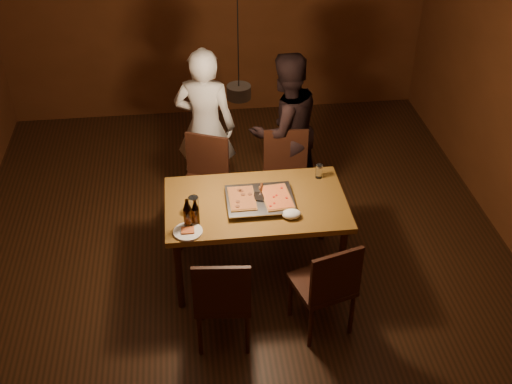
{
  "coord_description": "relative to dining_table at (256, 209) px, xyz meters",
  "views": [
    {
      "loc": [
        -0.38,
        -4.27,
        3.9
      ],
      "look_at": [
        0.12,
        -0.03,
        0.85
      ],
      "focal_mm": 45.0,
      "sensor_mm": 36.0,
      "label": 1
    }
  ],
  "objects": [
    {
      "name": "chair_near_right",
      "position": [
        0.46,
        -0.78,
        -0.14
      ],
      "size": [
        0.52,
        0.52,
        0.49
      ],
      "rotation": [
        0.0,
        0.0,
        0.28
      ],
      "color": "#38190F",
      "rests_on": "floor"
    },
    {
      "name": "diner_dark",
      "position": [
        0.42,
        1.12,
        0.1
      ],
      "size": [
        0.93,
        0.84,
        1.56
      ],
      "primitive_type": "imported",
      "rotation": [
        0.0,
        0.0,
        3.53
      ],
      "color": "black",
      "rests_on": "floor"
    },
    {
      "name": "water_glass_left",
      "position": [
        -0.51,
        -0.06,
        0.14
      ],
      "size": [
        0.08,
        0.08,
        0.13
      ],
      "primitive_type": "cylinder",
      "color": "silver",
      "rests_on": "dining_table"
    },
    {
      "name": "water_glass_right",
      "position": [
        0.59,
        0.29,
        0.14
      ],
      "size": [
        0.06,
        0.06,
        0.13
      ],
      "primitive_type": "cylinder",
      "color": "silver",
      "rests_on": "dining_table"
    },
    {
      "name": "room_shell",
      "position": [
        -0.12,
        0.03,
        0.72
      ],
      "size": [
        6.0,
        6.0,
        6.0
      ],
      "color": "#371C0F",
      "rests_on": "ground"
    },
    {
      "name": "chair_near_left",
      "position": [
        -0.35,
        -0.82,
        -0.14
      ],
      "size": [
        0.46,
        0.46,
        0.49
      ],
      "rotation": [
        0.0,
        0.0,
        -0.09
      ],
      "color": "#38190F",
      "rests_on": "floor"
    },
    {
      "name": "pendant_lamp",
      "position": [
        -0.12,
        0.03,
        1.08
      ],
      "size": [
        0.18,
        0.18,
        1.1
      ],
      "color": "black",
      "rests_on": "ceiling"
    },
    {
      "name": "diner_white",
      "position": [
        -0.35,
        1.2,
        0.13
      ],
      "size": [
        0.67,
        0.52,
        1.62
      ],
      "primitive_type": "imported",
      "rotation": [
        0.0,
        0.0,
        2.9
      ],
      "color": "silver",
      "rests_on": "floor"
    },
    {
      "name": "pizza_meat",
      "position": [
        -0.12,
        -0.02,
        0.13
      ],
      "size": [
        0.22,
        0.34,
        0.02
      ],
      "primitive_type": "cube",
      "rotation": [
        0.0,
        0.0,
        0.01
      ],
      "color": "maroon",
      "rests_on": "pizza_tray"
    },
    {
      "name": "pizza_tray",
      "position": [
        0.03,
        -0.02,
        0.1
      ],
      "size": [
        0.56,
        0.46,
        0.05
      ],
      "primitive_type": "cube",
      "rotation": [
        0.0,
        0.0,
        -0.02
      ],
      "color": "silver",
      "rests_on": "dining_table"
    },
    {
      "name": "pizza_cheese",
      "position": [
        0.17,
        -0.03,
        0.13
      ],
      "size": [
        0.26,
        0.38,
        0.02
      ],
      "primitive_type": "cube",
      "rotation": [
        0.0,
        0.0,
        0.09
      ],
      "color": "gold",
      "rests_on": "pizza_tray"
    },
    {
      "name": "chair_far_left",
      "position": [
        -0.4,
        0.79,
        -0.14
      ],
      "size": [
        0.55,
        0.55,
        0.49
      ],
      "rotation": [
        0.0,
        0.0,
        2.74
      ],
      "color": "#38190F",
      "rests_on": "floor"
    },
    {
      "name": "plate_slice",
      "position": [
        -0.57,
        -0.34,
        0.08
      ],
      "size": [
        0.23,
        0.23,
        0.03
      ],
      "color": "white",
      "rests_on": "dining_table"
    },
    {
      "name": "dining_table",
      "position": [
        0.0,
        0.0,
        0.0
      ],
      "size": [
        1.5,
        0.9,
        0.75
      ],
      "color": "brown",
      "rests_on": "floor"
    },
    {
      "name": "spatula",
      "position": [
        0.02,
        -0.01,
        0.14
      ],
      "size": [
        0.15,
        0.26,
        0.04
      ],
      "primitive_type": null,
      "rotation": [
        0.0,
        0.0,
        -0.26
      ],
      "color": "silver",
      "rests_on": "pizza_tray"
    },
    {
      "name": "beer_bottle_a",
      "position": [
        -0.57,
        -0.26,
        0.2
      ],
      "size": [
        0.07,
        0.07,
        0.26
      ],
      "color": "black",
      "rests_on": "dining_table"
    },
    {
      "name": "napkin",
      "position": [
        0.26,
        -0.24,
        0.11
      ],
      "size": [
        0.16,
        0.12,
        0.07
      ],
      "primitive_type": "ellipsoid",
      "color": "white",
      "rests_on": "dining_table"
    },
    {
      "name": "beer_bottle_b",
      "position": [
        -0.5,
        -0.23,
        0.19
      ],
      "size": [
        0.06,
        0.06,
        0.23
      ],
      "color": "black",
      "rests_on": "dining_table"
    },
    {
      "name": "chair_far_right",
      "position": [
        0.38,
        0.78,
        -0.14
      ],
      "size": [
        0.45,
        0.45,
        0.49
      ],
      "rotation": [
        0.0,
        0.0,
        3.07
      ],
      "color": "#38190F",
      "rests_on": "floor"
    }
  ]
}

